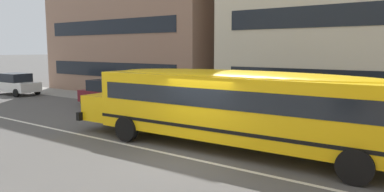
% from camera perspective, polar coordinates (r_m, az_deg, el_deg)
% --- Properties ---
extents(ground_plane, '(400.00, 400.00, 0.00)m').
position_cam_1_polar(ground_plane, '(11.88, -0.30, -9.74)').
color(ground_plane, '#54514F').
extents(sidewalk_far, '(120.00, 3.00, 0.01)m').
position_cam_1_polar(sidewalk_far, '(18.88, 14.54, -3.52)').
color(sidewalk_far, gray).
rests_on(sidewalk_far, ground_plane).
extents(lane_centreline, '(110.00, 0.16, 0.01)m').
position_cam_1_polar(lane_centreline, '(11.88, -0.30, -9.73)').
color(lane_centreline, silver).
rests_on(lane_centreline, ground_plane).
extents(school_bus, '(12.51, 3.03, 2.78)m').
position_cam_1_polar(school_bus, '(12.67, 6.02, -1.05)').
color(school_bus, yellow).
rests_on(school_bus, ground_plane).
extents(parked_car_white_by_lamppost, '(3.98, 2.03, 1.64)m').
position_cam_1_polar(parked_car_white_by_lamppost, '(30.96, -25.77, 1.73)').
color(parked_car_white_by_lamppost, silver).
rests_on(parked_car_white_by_lamppost, ground_plane).
extents(parked_car_maroon_past_driveway, '(3.97, 2.02, 1.64)m').
position_cam_1_polar(parked_car_maroon_past_driveway, '(22.45, -12.74, 0.41)').
color(parked_car_maroon_past_driveway, maroon).
rests_on(parked_car_maroon_past_driveway, ground_plane).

